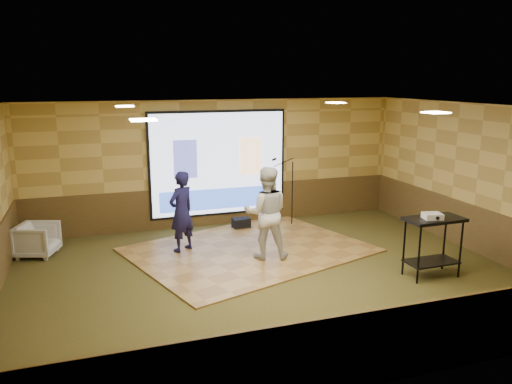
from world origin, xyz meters
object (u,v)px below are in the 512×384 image
object	(u,v)px
mic_stand	(290,206)
duffel_bag	(241,223)
player_left	(181,211)
av_table	(433,234)
player_right	(266,213)
dance_floor	(249,250)
projector_screen	(219,165)
banquet_chair	(37,240)
projector	(432,216)

from	to	relation	value
mic_stand	duffel_bag	distance (m)	1.25
player_left	av_table	world-z (taller)	player_left
player_right	dance_floor	bearing A→B (deg)	-57.80
projector_screen	dance_floor	distance (m)	2.52
dance_floor	av_table	bearing A→B (deg)	-40.76
projector_screen	player_left	size ratio (longest dim) A/B	2.01
banquet_chair	projector_screen	bearing A→B (deg)	-56.67
projector_screen	banquet_chair	distance (m)	4.28
player_left	player_right	bearing A→B (deg)	114.97
banquet_chair	duffel_bag	distance (m)	4.43
player_right	projector	bearing A→B (deg)	159.48
mic_stand	duffel_bag	xyz separation A→B (m)	(-1.18, 0.14, -0.37)
player_right	duffel_bag	xyz separation A→B (m)	(0.12, 2.11, -0.81)
banquet_chair	dance_floor	bearing A→B (deg)	-84.97
player_left	duffel_bag	distance (m)	2.13
player_left	av_table	xyz separation A→B (m)	(4.01, -2.67, -0.07)
player_right	mic_stand	xyz separation A→B (m)	(1.30, 1.97, -0.44)
player_right	mic_stand	world-z (taller)	player_right
av_table	mic_stand	bearing A→B (deg)	108.12
dance_floor	player_right	distance (m)	1.09
av_table	duffel_bag	distance (m)	4.60
av_table	projector	xyz separation A→B (m)	(-0.09, -0.04, 0.35)
dance_floor	projector	size ratio (longest dim) A/B	14.63
mic_stand	projector	bearing A→B (deg)	-58.70
projector	mic_stand	xyz separation A→B (m)	(-1.13, 3.77, -0.65)
projector_screen	projector	xyz separation A→B (m)	(2.72, -4.41, -0.34)
av_table	mic_stand	world-z (taller)	mic_stand
duffel_bag	dance_floor	bearing A→B (deg)	-100.42
mic_stand	banquet_chair	xyz separation A→B (m)	(-5.58, -0.36, -0.16)
av_table	duffel_bag	xyz separation A→B (m)	(-2.40, 3.86, -0.66)
projector_screen	projector	bearing A→B (deg)	-58.35
player_right	av_table	world-z (taller)	player_right
player_right	av_table	xyz separation A→B (m)	(2.52, -1.75, -0.15)
av_table	banquet_chair	distance (m)	7.60
projector	duffel_bag	xyz separation A→B (m)	(-2.32, 3.91, -1.01)
projector_screen	player_left	xyz separation A→B (m)	(-1.21, -1.69, -0.62)
projector	player_left	bearing A→B (deg)	158.60
player_right	banquet_chair	xyz separation A→B (m)	(-4.28, 1.61, -0.60)
dance_floor	av_table	size ratio (longest dim) A/B	4.15
av_table	duffel_bag	size ratio (longest dim) A/B	2.70
banquet_chair	duffel_bag	size ratio (longest dim) A/B	1.81
duffel_bag	mic_stand	bearing A→B (deg)	-6.58
player_right	duffel_bag	distance (m)	2.26
mic_stand	projector_screen	bearing A→B (deg)	172.64
projector_screen	player_right	xyz separation A→B (m)	(0.28, -2.61, -0.54)
player_left	banquet_chair	distance (m)	2.92
projector	banquet_chair	distance (m)	7.57
player_left	banquet_chair	xyz separation A→B (m)	(-2.79, 0.69, -0.53)
dance_floor	projector	distance (m)	3.69
banquet_chair	mic_stand	bearing A→B (deg)	-67.00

